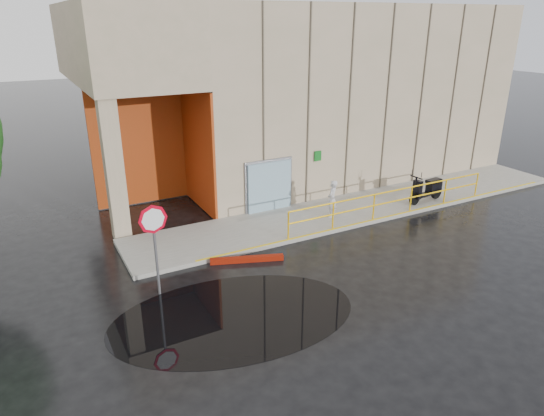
{
  "coord_description": "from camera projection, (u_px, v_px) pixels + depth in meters",
  "views": [
    {
      "loc": [
        -8.37,
        -10.31,
        7.44
      ],
      "look_at": [
        -1.23,
        3.0,
        1.49
      ],
      "focal_mm": 32.0,
      "sensor_mm": 36.0,
      "label": 1
    }
  ],
  "objects": [
    {
      "name": "red_curb",
      "position": [
        247.0,
        259.0,
        15.81
      ],
      "size": [
        2.32,
        0.99,
        0.18
      ],
      "primitive_type": "cube",
      "rotation": [
        0.0,
        0.0,
        -0.35
      ],
      "color": "maroon",
      "rests_on": "ground"
    },
    {
      "name": "stop_sign",
      "position": [
        154.0,
        231.0,
        13.26
      ],
      "size": [
        0.83,
        0.13,
        2.76
      ],
      "rotation": [
        0.0,
        0.0,
        -0.29
      ],
      "color": "slate",
      "rests_on": "ground"
    },
    {
      "name": "ground",
      "position": [
        354.0,
        278.0,
        14.86
      ],
      "size": [
        120.0,
        120.0,
        0.0
      ],
      "primitive_type": "plane",
      "color": "black",
      "rests_on": "ground"
    },
    {
      "name": "sidewalk",
      "position": [
        365.0,
        206.0,
        20.28
      ],
      "size": [
        20.0,
        3.0,
        0.15
      ],
      "primitive_type": "cube",
      "color": "gray",
      "rests_on": "ground"
    },
    {
      "name": "puddle",
      "position": [
        234.0,
        316.0,
        12.95
      ],
      "size": [
        7.22,
        5.14,
        0.01
      ],
      "primitive_type": "cube",
      "rotation": [
        0.0,
        0.0,
        -0.17
      ],
      "color": "black",
      "rests_on": "ground"
    },
    {
      "name": "person",
      "position": [
        332.0,
        199.0,
        18.75
      ],
      "size": [
        0.65,
        0.61,
        1.49
      ],
      "primitive_type": "imported",
      "rotation": [
        0.0,
        0.0,
        3.78
      ],
      "color": "#BAB9BF",
      "rests_on": "sidewalk"
    },
    {
      "name": "guardrail",
      "position": [
        393.0,
        202.0,
        19.06
      ],
      "size": [
        9.56,
        0.06,
        1.03
      ],
      "color": "yellow",
      "rests_on": "sidewalk"
    },
    {
      "name": "scooter",
      "position": [
        428.0,
        182.0,
        20.3
      ],
      "size": [
        1.94,
        0.78,
        1.48
      ],
      "rotation": [
        0.0,
        0.0,
        0.09
      ],
      "color": "black",
      "rests_on": "sidewalk"
    },
    {
      "name": "building",
      "position": [
        308.0,
        86.0,
        24.57
      ],
      "size": [
        20.0,
        10.17,
        8.0
      ],
      "color": "#9D8D6F",
      "rests_on": "ground"
    }
  ]
}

